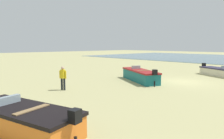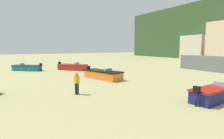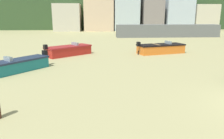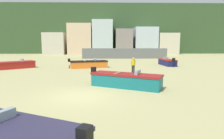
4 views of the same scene
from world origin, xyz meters
name	(u,v)px [view 4 (image 4 of 4)]	position (x,y,z in m)	size (l,w,h in m)	color
ground_plane	(80,96)	(0.00, 0.00, 0.00)	(160.00, 160.00, 0.00)	tan
headland_hill	(104,32)	(0.00, 66.00, 7.81)	(90.00, 32.00, 15.62)	#324D2A
harbor_pier	(124,53)	(5.13, 30.00, 1.05)	(17.61, 2.40, 2.10)	slate
townhouse_far_left	(56,44)	(-13.92, 47.17, 3.14)	(6.16, 6.33, 6.28)	beige
townhouse_left	(80,39)	(-6.50, 46.96, 4.45)	(6.85, 5.92, 8.89)	beige
townhouse_centre_left	(103,37)	(0.13, 47.19, 4.97)	(5.86, 6.38, 9.94)	silver
townhouse_centre	(124,42)	(6.40, 47.01, 3.68)	(4.90, 6.01, 7.36)	gray
townhouse_centre_right	(145,41)	(12.91, 46.96, 3.96)	(6.53, 5.93, 7.91)	silver
townhouse_right	(167,44)	(19.39, 46.57, 3.11)	(5.78, 5.13, 6.21)	beige
boat_navy_0	(167,62)	(9.96, 15.90, 0.45)	(1.67, 4.18, 1.18)	navy
boat_cream_1	(20,138)	(-0.82, -5.72, 0.42)	(4.15, 2.97, 1.13)	beige
boat_teal_2	(126,80)	(2.82, 2.27, 0.49)	(5.00, 3.44, 1.28)	#166971
boat_red_4	(16,65)	(-9.70, 12.94, 0.45)	(4.33, 3.97, 1.19)	#B0231C
boat_orange_5	(89,64)	(-0.81, 13.43, 0.46)	(4.98, 2.83, 1.21)	orange
beach_walker_foreground	(133,64)	(4.21, 8.86, 0.95)	(0.51, 0.46, 1.62)	black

